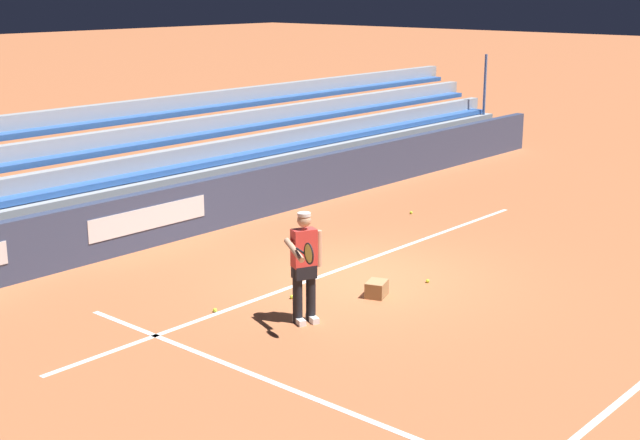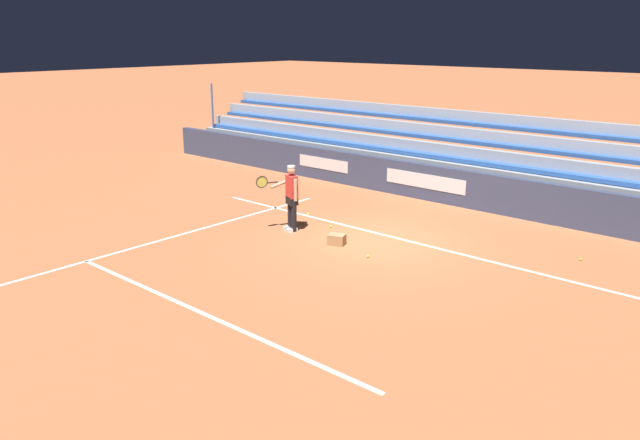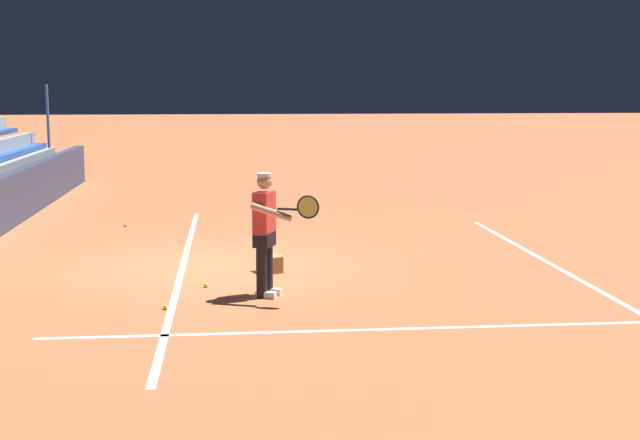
% 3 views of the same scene
% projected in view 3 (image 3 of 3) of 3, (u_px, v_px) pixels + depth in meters
% --- Properties ---
extents(ground_plane, '(160.00, 160.00, 0.00)m').
position_uv_depth(ground_plane, '(214.00, 265.00, 14.50)').
color(ground_plane, '#B7663D').
extents(court_baseline_white, '(12.00, 0.10, 0.01)m').
position_uv_depth(court_baseline_white, '(183.00, 266.00, 14.45)').
color(court_baseline_white, white).
rests_on(court_baseline_white, ground).
extents(court_sideline_white, '(0.10, 12.00, 0.01)m').
position_uv_depth(court_sideline_white, '(538.00, 325.00, 10.85)').
color(court_sideline_white, white).
rests_on(court_sideline_white, ground).
extents(court_service_line_white, '(8.22, 0.10, 0.01)m').
position_uv_depth(court_service_line_white, '(541.00, 259.00, 15.04)').
color(court_service_line_white, white).
rests_on(court_service_line_white, ground).
extents(tennis_player, '(0.86, 0.91, 1.71)m').
position_uv_depth(tennis_player, '(266.00, 233.00, 12.22)').
color(tennis_player, black).
rests_on(tennis_player, ground).
extents(ball_box_cardboard, '(0.48, 0.42, 0.26)m').
position_uv_depth(ball_box_cardboard, '(270.00, 264.00, 13.96)').
color(ball_box_cardboard, '#A87F51').
rests_on(ball_box_cardboard, ground).
extents(tennis_ball_on_baseline, '(0.07, 0.07, 0.07)m').
position_uv_depth(tennis_ball_on_baseline, '(165.00, 307.00, 11.61)').
color(tennis_ball_on_baseline, '#CCE533').
rests_on(tennis_ball_on_baseline, ground).
extents(tennis_ball_far_right, '(0.07, 0.07, 0.07)m').
position_uv_depth(tennis_ball_far_right, '(206.00, 285.00, 12.89)').
color(tennis_ball_far_right, '#CCE533').
rests_on(tennis_ball_far_right, ground).
extents(tennis_ball_midcourt, '(0.07, 0.07, 0.07)m').
position_uv_depth(tennis_ball_midcourt, '(281.00, 256.00, 15.11)').
color(tennis_ball_midcourt, '#CCE533').
rests_on(tennis_ball_midcourt, ground).
extents(tennis_ball_toward_net, '(0.07, 0.07, 0.07)m').
position_uv_depth(tennis_ball_toward_net, '(125.00, 225.00, 18.48)').
color(tennis_ball_toward_net, '#CCE533').
rests_on(tennis_ball_toward_net, ground).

